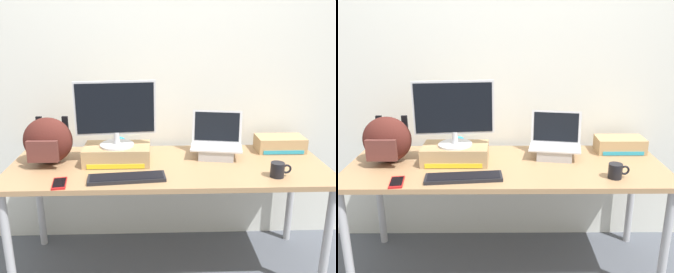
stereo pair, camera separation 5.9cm
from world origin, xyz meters
The scene contains 12 objects.
ground_plane centered at (0.00, 0.00, 0.00)m, with size 20.00×20.00×0.00m, color #515660.
back_wall centered at (0.00, 0.46, 1.30)m, with size 7.00×0.10×2.60m, color silver.
desk centered at (0.00, 0.00, 0.67)m, with size 1.95×0.71×0.74m.
toner_box_yellow centered at (-0.32, 0.04, 0.80)m, with size 0.41×0.24×0.11m.
desktop_monitor centered at (-0.32, 0.04, 1.06)m, with size 0.49×0.21×0.40m.
open_laptop centered at (0.32, 0.13, 0.80)m, with size 0.36×0.27×0.29m.
external_keyboard centered at (-0.24, -0.23, 0.75)m, with size 0.44×0.17×0.02m.
messenger_backpack centered at (-0.74, 0.05, 0.88)m, with size 0.30×0.27×0.29m.
coffee_mug centered at (0.62, -0.22, 0.78)m, with size 0.12×0.08×0.09m.
cell_phone centered at (-0.60, -0.28, 0.75)m, with size 0.09×0.16×0.01m.
plush_toy centered at (-0.32, 0.26, 0.79)m, with size 0.10×0.10×0.10m.
toner_box_cyan centered at (0.77, 0.23, 0.79)m, with size 0.32×0.18×0.10m.
Camera 1 is at (-0.08, -2.12, 1.58)m, focal length 39.16 mm.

